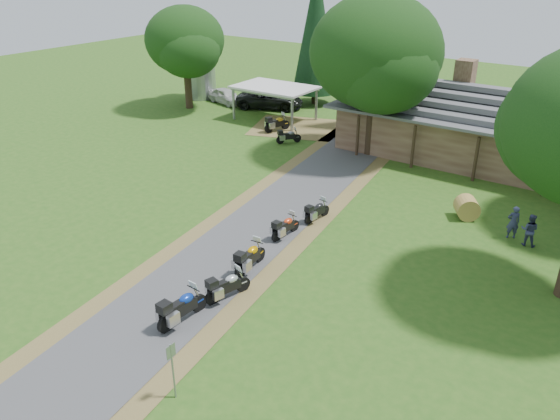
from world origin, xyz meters
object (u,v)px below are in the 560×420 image
Objects in this scene: car_white_sedan at (226,94)px; motorcycle_carport_b at (289,135)px; carport at (275,103)px; motorcycle_row_d at (286,225)px; lodge at (499,125)px; car_dark_suv at (270,95)px; motorcycle_row_b at (228,284)px; hay_bale at (467,208)px; motorcycle_row_a at (182,305)px; motorcycle_row_e at (317,210)px; silo at (199,66)px; motorcycle_carport_a at (277,122)px; motorcycle_row_c at (250,256)px.

motorcycle_carport_b is (11.24, -6.24, -0.29)m from car_white_sedan.
carport is 3.67× the size of motorcycle_row_d.
car_dark_suv is (-20.29, 2.24, -1.22)m from lodge.
motorcycle_row_b reaches higher than hay_bale.
motorcycle_row_a is 1.25× the size of motorcycle_row_e.
silo is 3.13× the size of motorcycle_row_b.
motorcycle_row_a is at bearing -134.27° from motorcycle_carport_a.
silo reaches higher than motorcycle_carport_b.
motorcycle_row_c is at bearing -129.20° from motorcycle_carport_a.
hay_bale is at bearing -21.41° from silo.
car_dark_suv is (7.75, 0.61, -1.72)m from silo.
silo is at bearing 87.95° from motorcycle_carport_a.
motorcycle_row_d is at bearing 8.50° from motorcycle_row_a.
lodge is 10.52× the size of motorcycle_carport_a.
car_white_sedan reaches higher than motorcycle_row_c.
motorcycle_row_d is (-5.32, -17.04, -1.85)m from lodge.
silo is 2.89× the size of motorcycle_carport_a.
motorcycle_row_e is (-0.38, 10.33, -0.14)m from motorcycle_row_a.
carport is 7.09m from car_white_sedan.
lodge is at bearing -33.53° from motorcycle_carport_b.
car_dark_suv is 3.22× the size of motorcycle_row_c.
lodge is 21.12m from motorcycle_row_c.
carport is 3.73m from car_dark_suv.
carport reaches higher than motorcycle_row_d.
motorcycle_row_b is (20.38, -24.04, -0.22)m from car_white_sedan.
car_white_sedan is (-6.83, 1.82, -0.53)m from carport.
car_dark_suv is 3.15× the size of motorcycle_carport_a.
motorcycle_row_a is 1.04× the size of motorcycle_carport_a.
lodge reaches higher than motorcycle_row_e.
motorcycle_row_a is at bearing -100.50° from lodge.
car_white_sedan is at bearing 78.76° from car_dark_suv.
lodge reaches higher than motorcycle_row_c.
motorcycle_row_a is (19.99, -26.23, -0.14)m from car_white_sedan.
motorcycle_row_c reaches higher than motorcycle_row_b.
hay_bale is at bearing -45.96° from motorcycle_row_e.
motorcycle_row_a is 21.82m from motorcycle_carport_b.
motorcycle_carport_b is at bearing 38.27° from motorcycle_row_d.
carport is 5.44× the size of hay_bale.
motorcycle_row_a reaches higher than motorcycle_row_b.
silo reaches higher than car_white_sedan.
hay_bale is (25.92, -11.17, -0.27)m from car_white_sedan.
motorcycle_row_c is 12.27m from hay_bale.
car_white_sedan is 4.44m from car_dark_suv.
silo is at bearing 102.06° from motorcycle_carport_b.
motorcycle_row_c is 1.68× the size of hay_bale.
motorcycle_carport_b is at bearing -159.74° from lodge.
lodge reaches higher than car_white_sedan.
lodge is 12.72× the size of motorcycle_carport_b.
motorcycle_row_e is (-0.17, 5.89, -0.10)m from motorcycle_row_c.
car_dark_suv is 3.78× the size of motorcycle_row_e.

